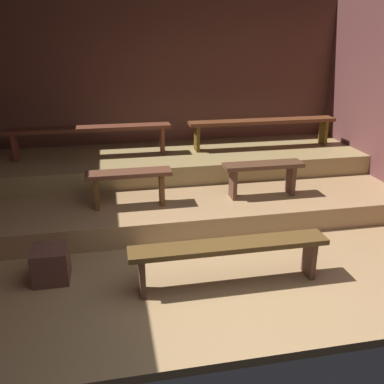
% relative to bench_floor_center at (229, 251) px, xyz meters
% --- Properties ---
extents(ground, '(6.21, 4.88, 0.08)m').
position_rel_bench_floor_center_xyz_m(ground, '(0.01, 1.45, -0.40)').
color(ground, '#997851').
extents(wall_back, '(6.21, 0.06, 2.76)m').
position_rel_bench_floor_center_xyz_m(wall_back, '(0.01, 3.51, 1.02)').
color(wall_back, brown).
rests_on(wall_back, ground).
extents(platform_lower, '(5.41, 2.60, 0.28)m').
position_rel_bench_floor_center_xyz_m(platform_lower, '(0.01, 2.18, -0.22)').
color(platform_lower, '#9E7A52').
rests_on(platform_lower, ground).
extents(platform_middle, '(5.41, 1.47, 0.28)m').
position_rel_bench_floor_center_xyz_m(platform_middle, '(0.01, 2.75, 0.05)').
color(platform_middle, '#957D4E').
rests_on(platform_middle, platform_lower).
extents(bench_floor_center, '(1.88, 0.26, 0.44)m').
position_rel_bench_floor_center_xyz_m(bench_floor_center, '(0.00, 0.00, 0.00)').
color(bench_floor_center, '#543A1B').
rests_on(bench_floor_center, ground).
extents(bench_lower_left, '(1.02, 0.26, 0.44)m').
position_rel_bench_floor_center_xyz_m(bench_lower_left, '(-0.83, 1.48, 0.25)').
color(bench_lower_left, brown).
rests_on(bench_lower_left, platform_lower).
extents(bench_lower_right, '(1.02, 0.26, 0.44)m').
position_rel_bench_floor_center_xyz_m(bench_lower_right, '(0.86, 1.48, 0.25)').
color(bench_lower_right, '#543523').
rests_on(bench_lower_right, platform_lower).
extents(bench_middle_left, '(2.31, 0.26, 0.44)m').
position_rel_bench_floor_center_xyz_m(bench_middle_left, '(-1.28, 2.79, 0.56)').
color(bench_middle_left, brown).
rests_on(bench_middle_left, platform_middle).
extents(bench_middle_right, '(2.31, 0.26, 0.44)m').
position_rel_bench_floor_center_xyz_m(bench_middle_right, '(1.31, 2.79, 0.56)').
color(bench_middle_right, brown).
rests_on(bench_middle_right, platform_middle).
extents(wooden_crate_floor, '(0.34, 0.34, 0.34)m').
position_rel_bench_floor_center_xyz_m(wooden_crate_floor, '(-1.66, 0.41, -0.19)').
color(wooden_crate_floor, brown).
rests_on(wooden_crate_floor, ground).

